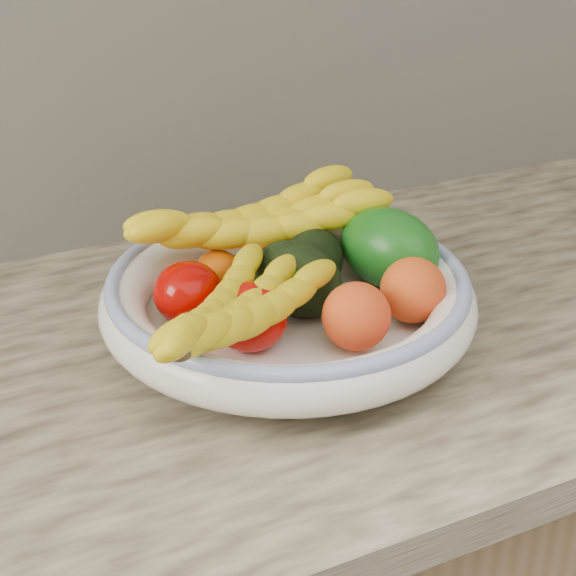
# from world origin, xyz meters

# --- Properties ---
(fruit_bowl) EXTENTS (0.39, 0.39, 0.08)m
(fruit_bowl) POSITION_xyz_m (0.00, 1.66, 0.95)
(fruit_bowl) COLOR white
(fruit_bowl) RESTS_ON kitchen_counter
(clementine_back_left) EXTENTS (0.05, 0.05, 0.05)m
(clementine_back_left) POSITION_xyz_m (-0.05, 1.74, 0.95)
(clementine_back_left) COLOR #DD5C04
(clementine_back_left) RESTS_ON fruit_bowl
(clementine_back_right) EXTENTS (0.06, 0.06, 0.05)m
(clementine_back_right) POSITION_xyz_m (0.03, 1.77, 0.95)
(clementine_back_right) COLOR #F45B05
(clementine_back_right) RESTS_ON fruit_bowl
(clementine_back_mid) EXTENTS (0.06, 0.06, 0.05)m
(clementine_back_mid) POSITION_xyz_m (0.01, 1.72, 0.95)
(clementine_back_mid) COLOR #DA4404
(clementine_back_mid) RESTS_ON fruit_bowl
(tomato_left) EXTENTS (0.09, 0.09, 0.06)m
(tomato_left) POSITION_xyz_m (-0.10, 1.69, 0.96)
(tomato_left) COLOR #A20300
(tomato_left) RESTS_ON fruit_bowl
(tomato_near_left) EXTENTS (0.10, 0.10, 0.07)m
(tomato_near_left) POSITION_xyz_m (-0.06, 1.62, 0.96)
(tomato_near_left) COLOR #BC0702
(tomato_near_left) RESTS_ON fruit_bowl
(avocado_center) EXTENTS (0.11, 0.13, 0.08)m
(avocado_center) POSITION_xyz_m (0.01, 1.67, 0.96)
(avocado_center) COLOR black
(avocado_center) RESTS_ON fruit_bowl
(avocado_right) EXTENTS (0.11, 0.12, 0.07)m
(avocado_right) POSITION_xyz_m (0.05, 1.70, 0.96)
(avocado_right) COLOR black
(avocado_right) RESTS_ON fruit_bowl
(green_mango) EXTENTS (0.14, 0.15, 0.11)m
(green_mango) POSITION_xyz_m (0.13, 1.67, 0.98)
(green_mango) COLOR #0F530F
(green_mango) RESTS_ON fruit_bowl
(peach_front) EXTENTS (0.09, 0.09, 0.07)m
(peach_front) POSITION_xyz_m (0.03, 1.57, 0.97)
(peach_front) COLOR orange
(peach_front) RESTS_ON fruit_bowl
(peach_right) EXTENTS (0.09, 0.09, 0.07)m
(peach_right) POSITION_xyz_m (0.11, 1.59, 0.97)
(peach_right) COLOR orange
(peach_right) RESTS_ON fruit_bowl
(banana_bunch_back) EXTENTS (0.31, 0.12, 0.09)m
(banana_bunch_back) POSITION_xyz_m (0.01, 1.75, 0.99)
(banana_bunch_back) COLOR yellow
(banana_bunch_back) RESTS_ON fruit_bowl
(banana_bunch_front) EXTENTS (0.27, 0.24, 0.07)m
(banana_bunch_front) POSITION_xyz_m (-0.09, 1.59, 0.98)
(banana_bunch_front) COLOR yellow
(banana_bunch_front) RESTS_ON fruit_bowl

